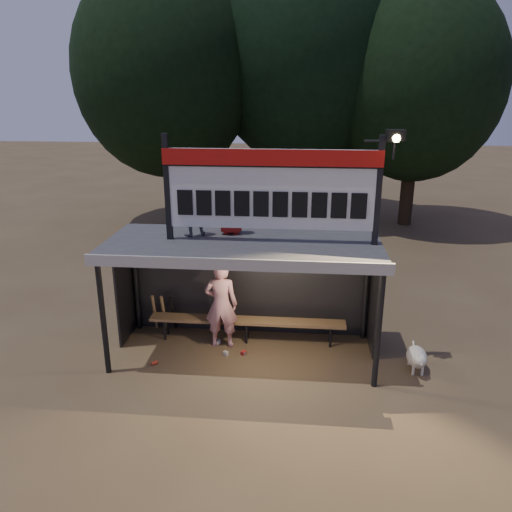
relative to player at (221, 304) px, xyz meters
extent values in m
plane|color=brown|center=(0.48, -0.30, -0.90)|extent=(80.00, 80.00, 0.00)
imported|color=white|center=(0.00, 0.00, 0.00)|extent=(0.66, 0.44, 1.80)
imported|color=slate|center=(-0.52, -0.03, 1.95)|extent=(0.63, 0.57, 1.06)
imported|color=#B11D1B|center=(0.20, 0.15, 1.97)|extent=(0.55, 0.37, 1.09)
cube|color=#3D3D40|center=(0.48, -0.30, 1.36)|extent=(5.00, 2.00, 0.12)
cube|color=beige|center=(0.48, -1.32, 1.32)|extent=(5.10, 0.06, 0.20)
cylinder|color=black|center=(-1.92, -1.20, 0.20)|extent=(0.10, 0.10, 2.20)
cylinder|color=black|center=(2.88, -1.20, 0.20)|extent=(0.10, 0.10, 2.20)
cylinder|color=black|center=(-1.92, 0.60, 0.20)|extent=(0.10, 0.10, 2.20)
cylinder|color=black|center=(2.88, 0.60, 0.20)|extent=(0.10, 0.10, 2.20)
cube|color=black|center=(0.48, 0.70, 0.20)|extent=(5.00, 0.04, 2.20)
cube|color=black|center=(-2.02, 0.20, 0.20)|extent=(0.04, 1.00, 2.20)
cube|color=black|center=(2.98, 0.20, 0.20)|extent=(0.04, 1.00, 2.20)
cylinder|color=black|center=(0.48, 0.70, 1.25)|extent=(5.00, 0.06, 0.06)
cube|color=black|center=(-0.87, -0.30, 2.37)|extent=(0.10, 0.10, 1.90)
cube|color=black|center=(2.83, -0.30, 2.37)|extent=(0.10, 0.10, 1.90)
cube|color=silver|center=(0.98, -0.30, 2.37)|extent=(3.80, 0.08, 1.40)
cube|color=#B9110D|center=(0.98, -0.35, 2.93)|extent=(3.80, 0.04, 0.28)
cube|color=black|center=(0.98, -0.36, 2.78)|extent=(3.80, 0.02, 0.03)
cube|color=black|center=(-0.55, -0.35, 2.12)|extent=(0.27, 0.03, 0.45)
cube|color=black|center=(-0.21, -0.35, 2.12)|extent=(0.27, 0.03, 0.45)
cube|color=black|center=(0.13, -0.35, 2.12)|extent=(0.27, 0.03, 0.45)
cube|color=black|center=(0.47, -0.35, 2.12)|extent=(0.27, 0.03, 0.45)
cube|color=black|center=(0.81, -0.35, 2.12)|extent=(0.27, 0.03, 0.45)
cube|color=black|center=(1.15, -0.35, 2.12)|extent=(0.27, 0.03, 0.45)
cube|color=black|center=(1.49, -0.35, 2.12)|extent=(0.27, 0.03, 0.45)
cube|color=black|center=(1.83, -0.35, 2.12)|extent=(0.27, 0.03, 0.45)
cube|color=black|center=(2.17, -0.35, 2.12)|extent=(0.27, 0.03, 0.45)
cube|color=black|center=(2.51, -0.35, 2.12)|extent=(0.27, 0.03, 0.45)
cylinder|color=black|center=(2.78, -0.30, 3.22)|extent=(0.50, 0.04, 0.04)
cylinder|color=black|center=(3.03, -0.30, 3.07)|extent=(0.04, 0.04, 0.30)
cube|color=black|center=(3.03, -0.35, 3.32)|extent=(0.30, 0.22, 0.18)
sphere|color=#FFD88C|center=(3.03, -0.44, 3.28)|extent=(0.14, 0.14, 0.14)
cube|color=olive|center=(0.48, 0.25, -0.45)|extent=(4.00, 0.35, 0.06)
cylinder|color=black|center=(-1.22, 0.13, -0.67)|extent=(0.05, 0.05, 0.45)
cylinder|color=black|center=(-1.22, 0.37, -0.67)|extent=(0.05, 0.05, 0.45)
cylinder|color=black|center=(0.48, 0.13, -0.67)|extent=(0.05, 0.05, 0.45)
cylinder|color=black|center=(0.48, 0.37, -0.67)|extent=(0.05, 0.05, 0.45)
cylinder|color=black|center=(2.18, 0.13, -0.67)|extent=(0.05, 0.05, 0.45)
cylinder|color=black|center=(2.18, 0.37, -0.67)|extent=(0.05, 0.05, 0.45)
cylinder|color=#2E2014|center=(-3.52, 9.70, 0.97)|extent=(0.50, 0.50, 3.74)
ellipsoid|color=black|center=(-3.52, 9.70, 4.63)|extent=(6.46, 6.46, 7.48)
cylinder|color=#2F1E15|center=(1.48, 11.20, 1.19)|extent=(0.50, 0.50, 4.18)
ellipsoid|color=black|center=(1.48, 11.20, 5.28)|extent=(7.22, 7.22, 8.36)
cylinder|color=#322316|center=(5.48, 10.20, 0.86)|extent=(0.50, 0.50, 3.52)
ellipsoid|color=black|center=(5.48, 10.20, 4.30)|extent=(6.08, 6.08, 7.04)
ellipsoid|color=beige|center=(3.72, -0.59, -0.63)|extent=(0.36, 0.58, 0.36)
sphere|color=white|center=(3.72, -0.87, -0.54)|extent=(0.22, 0.22, 0.22)
cone|color=beige|center=(3.72, -0.97, -0.56)|extent=(0.10, 0.10, 0.10)
cone|color=beige|center=(3.67, -0.89, -0.44)|extent=(0.06, 0.06, 0.07)
cone|color=beige|center=(3.77, -0.89, -0.44)|extent=(0.06, 0.06, 0.07)
cylinder|color=beige|center=(3.64, -0.77, -0.81)|extent=(0.05, 0.05, 0.18)
cylinder|color=silver|center=(3.80, -0.77, -0.81)|extent=(0.05, 0.05, 0.18)
cylinder|color=silver|center=(3.64, -0.41, -0.81)|extent=(0.05, 0.05, 0.18)
cylinder|color=white|center=(3.80, -0.41, -0.81)|extent=(0.05, 0.05, 0.18)
cylinder|color=silver|center=(3.72, -0.29, -0.56)|extent=(0.04, 0.16, 0.14)
cylinder|color=#956E45|center=(-1.53, 0.52, -0.47)|extent=(0.07, 0.27, 0.84)
cylinder|color=#A27A4B|center=(-1.33, 0.52, -0.47)|extent=(0.07, 0.30, 0.83)
cylinder|color=black|center=(-1.13, 0.52, -0.47)|extent=(0.08, 0.33, 0.83)
cube|color=#AF201E|center=(0.48, -0.35, -0.86)|extent=(0.11, 0.12, 0.08)
cylinder|color=#A3A3A7|center=(0.49, -0.33, -0.86)|extent=(0.08, 0.13, 0.07)
cube|color=beige|center=(0.14, -0.40, -0.86)|extent=(0.12, 0.12, 0.08)
cylinder|color=#AB2E1D|center=(-1.15, -0.87, -0.86)|extent=(0.13, 0.13, 0.07)
cube|color=#B1B1B6|center=(-0.10, 0.05, -0.86)|extent=(0.12, 0.12, 0.08)
camera|label=1|loc=(1.54, -8.93, 4.04)|focal=35.00mm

